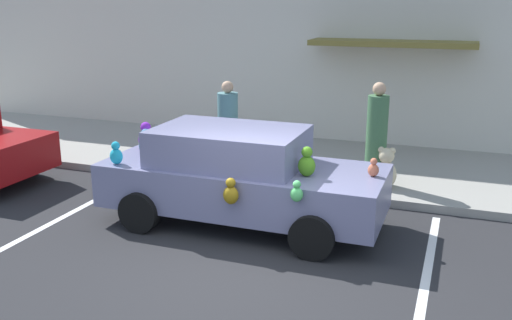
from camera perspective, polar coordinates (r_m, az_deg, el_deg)
name	(u,v)px	position (r m, az deg, el deg)	size (l,w,h in m)	color
ground_plane	(242,268)	(7.68, -1.38, -10.84)	(60.00, 60.00, 0.00)	#262628
sidewalk	(329,165)	(12.13, 7.39, -0.49)	(24.00, 4.00, 0.15)	gray
storefront_building	(355,12)	(13.76, 10.02, 14.48)	(24.00, 1.25, 6.40)	beige
parking_stripe_front	(429,263)	(8.14, 17.05, -9.96)	(0.12, 3.60, 0.01)	silver
parking_stripe_rear	(76,210)	(10.12, -17.77, -4.88)	(0.12, 3.60, 0.01)	silver
plush_covered_car	(238,176)	(8.87, -1.79, -1.59)	(4.41, 2.02, 1.54)	slate
teddy_bear_on_sidewalk	(386,169)	(10.49, 12.97, -0.91)	(0.40, 0.34, 0.77)	beige
pedestrian_near_shopfront	(228,131)	(11.03, -2.85, 2.90)	(0.40, 0.40, 1.83)	slate
pedestrian_walking_past	(376,138)	(10.56, 12.08, 2.21)	(0.38, 0.38, 1.90)	#406B46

